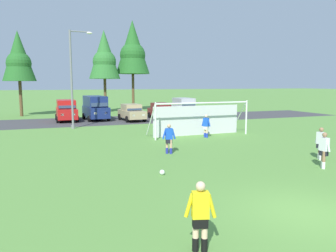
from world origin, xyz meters
name	(u,v)px	position (x,y,z in m)	size (l,w,h in m)	color
ground_plane	(151,137)	(0.00, 15.00, 0.00)	(400.00, 400.00, 0.00)	#598C3D
parking_lot_strip	(117,120)	(0.00, 26.84, 0.00)	(52.00, 8.40, 0.01)	#3D3D3F
soccer_ball	(162,172)	(-2.60, 5.37, 0.11)	(0.22, 0.22, 0.22)	white
soccer_goal	(198,118)	(3.48, 14.48, 1.29)	(7.47, 2.15, 2.57)	white
referee	(200,217)	(-3.91, -0.88, 0.82)	(0.70, 0.37, 1.64)	beige
player_striker_near	(206,126)	(3.57, 13.41, 0.82)	(0.44, 0.69, 1.64)	beige
player_midfield_center	(321,144)	(5.79, 5.22, 0.82)	(0.29, 0.75, 1.64)	#936B4C
player_defender_far	(324,150)	(4.60, 3.87, 0.82)	(0.31, 0.74, 1.64)	#936B4C
player_winger_left	(169,139)	(-0.83, 9.23, 0.82)	(0.72, 0.30, 1.64)	tan
parked_car_slot_far_left	(66,110)	(-5.05, 27.81, 1.11)	(2.15, 4.60, 2.16)	red
parked_car_slot_left	(95,107)	(-2.10, 27.83, 1.34)	(2.45, 4.93, 2.52)	navy
parked_car_slot_center_left	(132,112)	(1.28, 25.72, 0.88)	(2.26, 4.31, 1.72)	tan
parked_car_slot_center	(161,111)	(4.79, 26.52, 0.88)	(2.10, 4.23, 1.72)	maroon
parked_car_slot_center_right	(184,107)	(8.04, 27.70, 1.11)	(2.22, 4.64, 2.16)	#B2B2BC
tree_left_edge	(18,58)	(-9.71, 34.98, 6.80)	(3.71, 3.71, 9.90)	brown
tree_mid_left	(104,56)	(0.41, 36.29, 7.36)	(4.02, 4.02, 10.71)	brown
tree_center_back	(133,49)	(4.57, 37.69, 8.56)	(4.67, 4.67, 12.44)	brown
street_lamp	(73,78)	(-4.74, 21.62, 4.25)	(2.00, 0.32, 8.22)	slate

